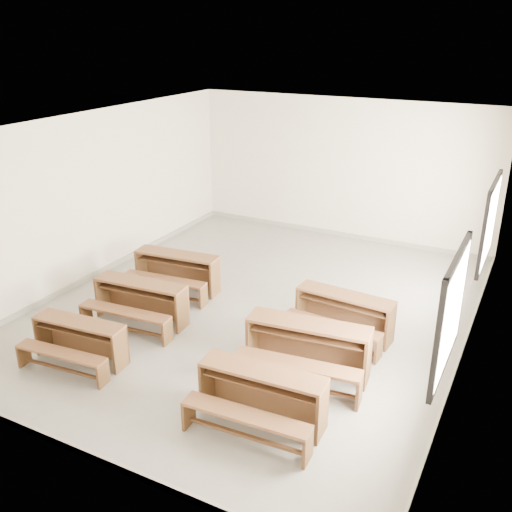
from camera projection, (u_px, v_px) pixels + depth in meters
The scene contains 7 objects.
room at pixel (261, 192), 9.24m from camera, with size 8.50×8.50×3.20m.
desk_set_0 at pixel (78, 339), 8.38m from camera, with size 1.50×0.87×0.65m.
desk_set_1 at pixel (140, 299), 9.48m from camera, with size 1.66×0.96×0.72m.
desk_set_2 at pixel (176, 269), 10.64m from camera, with size 1.68×0.99×0.72m.
desk_set_3 at pixel (261, 393), 7.06m from camera, with size 1.65×0.91×0.72m.
desk_set_4 at pixel (307, 345), 8.04m from camera, with size 1.84×1.10×0.79m.
desk_set_5 at pixel (343, 312), 9.07m from camera, with size 1.63×0.93×0.71m.
Camera 1 is at (4.14, -7.99, 4.66)m, focal length 40.00 mm.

